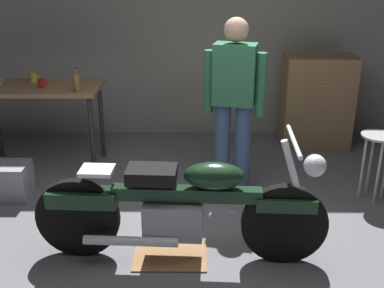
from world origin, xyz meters
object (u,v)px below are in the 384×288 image
(shop_stool, at_px, (377,149))
(storage_bin, at_px, (6,181))
(mug_yellow_tall, at_px, (33,77))
(motorcycle, at_px, (182,206))
(mug_red_diner, at_px, (42,83))
(wooden_dresser, at_px, (317,102))
(person_standing, at_px, (234,99))
(bottle, at_px, (77,82))

(shop_stool, height_order, storage_bin, shop_stool)
(storage_bin, bearing_deg, mug_yellow_tall, 86.51)
(motorcycle, distance_m, mug_red_diner, 2.28)
(shop_stool, xyz_separation_m, wooden_dresser, (-0.26, 1.33, 0.05))
(motorcycle, relative_size, mug_yellow_tall, 19.64)
(mug_yellow_tall, bearing_deg, person_standing, -19.10)
(motorcycle, height_order, mug_yellow_tall, mug_yellow_tall)
(mug_red_diner, height_order, bottle, bottle)
(wooden_dresser, relative_size, mug_red_diner, 10.23)
(shop_stool, relative_size, bottle, 2.66)
(shop_stool, relative_size, storage_bin, 1.45)
(wooden_dresser, height_order, bottle, bottle)
(mug_yellow_tall, distance_m, mug_red_diner, 0.29)
(motorcycle, height_order, bottle, bottle)
(wooden_dresser, distance_m, mug_red_diner, 3.11)
(mug_yellow_tall, bearing_deg, wooden_dresser, 7.82)
(storage_bin, bearing_deg, mug_red_diner, 72.14)
(motorcycle, relative_size, wooden_dresser, 1.99)
(wooden_dresser, height_order, mug_red_diner, wooden_dresser)
(person_standing, bearing_deg, storage_bin, 19.63)
(storage_bin, distance_m, bottle, 1.17)
(shop_stool, bearing_deg, motorcycle, -150.57)
(wooden_dresser, distance_m, mug_yellow_tall, 3.23)
(wooden_dresser, bearing_deg, person_standing, -132.65)
(motorcycle, height_order, shop_stool, motorcycle)
(person_standing, distance_m, storage_bin, 2.29)
(shop_stool, xyz_separation_m, mug_yellow_tall, (-3.43, 0.89, 0.45))
(person_standing, relative_size, shop_stool, 2.61)
(person_standing, bearing_deg, mug_yellow_tall, -4.71)
(person_standing, bearing_deg, wooden_dresser, -118.26)
(motorcycle, height_order, wooden_dresser, wooden_dresser)
(shop_stool, xyz_separation_m, mug_red_diner, (-3.26, 0.66, 0.45))
(mug_red_diner, distance_m, bottle, 0.43)
(storage_bin, relative_size, mug_red_diner, 4.09)
(mug_red_diner, bearing_deg, motorcycle, -48.34)
(storage_bin, xyz_separation_m, mug_yellow_tall, (0.06, 0.93, 0.78))
(storage_bin, height_order, mug_yellow_tall, mug_yellow_tall)
(person_standing, relative_size, mug_yellow_tall, 14.97)
(mug_red_diner, bearing_deg, wooden_dresser, 12.53)
(wooden_dresser, relative_size, bottle, 4.56)
(motorcycle, relative_size, storage_bin, 4.98)
(motorcycle, xyz_separation_m, person_standing, (0.45, 1.17, 0.48))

